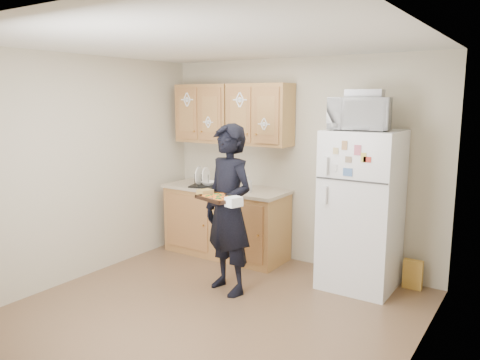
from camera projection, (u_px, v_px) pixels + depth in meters
name	position (u px, v px, depth m)	size (l,w,h in m)	color
floor	(210.00, 313.00, 4.46)	(3.60, 3.60, 0.00)	brown
ceiling	(207.00, 42.00, 4.03)	(3.60, 3.60, 0.00)	white
wall_back	(297.00, 162.00, 5.73)	(3.60, 0.04, 2.50)	#C2B79D
wall_front	(24.00, 231.00, 2.76)	(3.60, 0.04, 2.50)	#C2B79D
wall_left	(80.00, 168.00, 5.22)	(0.04, 3.60, 2.50)	#C2B79D
wall_right	(414.00, 210.00, 3.27)	(0.04, 3.60, 2.50)	#C2B79D
refrigerator	(361.00, 210.00, 4.98)	(0.75, 0.70, 1.70)	white
base_cabinet	(226.00, 223.00, 6.06)	(1.60, 0.60, 0.86)	#965634
countertop	(226.00, 189.00, 5.99)	(1.64, 0.64, 0.04)	tan
upper_cab_left	(206.00, 113.00, 6.15)	(0.80, 0.33, 0.75)	#965634
upper_cab_right	(260.00, 115.00, 5.71)	(0.80, 0.33, 0.75)	#965634
cereal_box	(413.00, 274.00, 5.01)	(0.20, 0.07, 0.32)	#F0CE54
person	(228.00, 210.00, 4.84)	(0.65, 0.42, 1.77)	black
baking_tray	(219.00, 199.00, 4.53)	(0.40, 0.29, 0.04)	black
pizza_front_left	(208.00, 196.00, 4.55)	(0.13, 0.13, 0.02)	orange
pizza_front_right	(219.00, 200.00, 4.41)	(0.13, 0.13, 0.02)	orange
pizza_back_left	(219.00, 195.00, 4.64)	(0.13, 0.13, 0.02)	orange
pizza_back_right	(230.00, 198.00, 4.49)	(0.13, 0.13, 0.02)	orange
pizza_center	(219.00, 197.00, 4.52)	(0.13, 0.13, 0.02)	orange
microwave	(360.00, 114.00, 4.78)	(0.60, 0.41, 0.33)	white
foil_pan	(365.00, 93.00, 4.75)	(0.37, 0.26, 0.08)	#AFAFB6
dish_rack	(208.00, 180.00, 6.00)	(0.43, 0.32, 0.17)	black
bowl	(209.00, 183.00, 6.01)	(0.19, 0.19, 0.05)	white
soap_bottle	(247.00, 184.00, 5.64)	(0.09, 0.09, 0.21)	white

